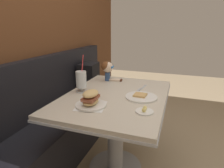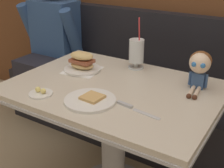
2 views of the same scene
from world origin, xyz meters
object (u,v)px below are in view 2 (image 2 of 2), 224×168
Objects in this scene: butter_knife at (130,107)px; diner_patron at (53,36)px; milkshake_glass at (136,52)px; toast_plate at (91,100)px; butter_saucer at (41,93)px; sandwich_plate at (82,63)px; seated_doll at (200,65)px.

diner_patron reaches higher than butter_knife.
milkshake_glass is 0.39× the size of diner_patron.
butter_saucer reaches higher than toast_plate.
milkshake_glass is 0.33m from sandwich_plate.
butter_saucer is at bearing -50.53° from diner_patron.
milkshake_glass is 0.42m from seated_doll.
toast_plate is at bearing -39.29° from diner_patron.
butter_knife is at bearing 13.90° from toast_plate.
seated_doll reaches higher than sandwich_plate.
milkshake_glass reaches higher than sandwich_plate.
toast_plate is 1.08× the size of sandwich_plate.
seated_doll is at bearing 10.54° from sandwich_plate.
butter_knife is (0.19, 0.05, -0.00)m from toast_plate.
sandwich_plate is 1.04× the size of seated_doll.
butter_knife is at bearing -116.66° from seated_doll.
butter_knife is (0.22, -0.46, -0.10)m from milkshake_glass.
seated_doll is (0.64, 0.50, 0.12)m from butter_saucer.
butter_saucer is 1.12m from diner_patron.
sandwich_plate is 1.94× the size of butter_saucer.
butter_knife is at bearing -64.75° from milkshake_glass.
diner_patron is (-0.69, 0.49, -0.04)m from sandwich_plate.
diner_patron is at bearing 144.57° from sandwich_plate.
butter_saucer is at bearing -86.18° from sandwich_plate.
butter_saucer is (-0.26, -0.07, 0.00)m from toast_plate.
toast_plate is at bearing -131.85° from seated_doll.
milkshake_glass is at bearing 93.06° from toast_plate.
toast_plate reaches higher than butter_knife.
toast_plate is 0.31× the size of diner_patron.
butter_saucer is 0.54× the size of seated_doll.
sandwich_plate reaches higher than butter_saucer.
milkshake_glass is 0.63m from butter_saucer.
milkshake_glass reaches higher than toast_plate.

